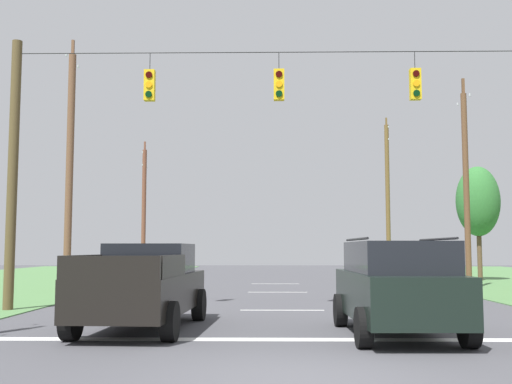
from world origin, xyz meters
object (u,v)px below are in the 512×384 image
object	(u,v)px
overhead_signal_span	(281,160)
utility_pole_mid_right	(466,186)
utility_pole_mid_left	(70,168)
suv_black	(396,285)
tree_roadside_right	(478,202)
utility_pole_far_right	(388,196)
distant_car_crossing_white	(403,270)
pickup_truck	(144,286)
utility_pole_far_left	(144,208)

from	to	relation	value
overhead_signal_span	utility_pole_mid_right	distance (m)	12.73
utility_pole_mid_left	overhead_signal_span	bearing A→B (deg)	-42.99
suv_black	tree_roadside_right	size ratio (longest dim) A/B	0.73
utility_pole_far_right	tree_roadside_right	distance (m)	9.98
suv_black	distant_car_crossing_white	distance (m)	17.61
suv_black	tree_roadside_right	world-z (taller)	tree_roadside_right
utility_pole_mid_right	distant_car_crossing_white	bearing A→B (deg)	132.95
overhead_signal_span	pickup_truck	size ratio (longest dim) A/B	3.01
utility_pole_mid_left	utility_pole_mid_right	bearing A→B (deg)	2.95
utility_pole_far_left	suv_black	bearing A→B (deg)	-69.52
utility_pole_mid_left	utility_pole_far_left	distance (m)	17.16
utility_pole_far_right	utility_pole_mid_left	world-z (taller)	utility_pole_far_right
overhead_signal_span	distant_car_crossing_white	xyz separation A→B (m)	(6.18, 11.97, -3.70)
suv_black	utility_pole_mid_left	distance (m)	18.38
utility_pole_far_right	tree_roadside_right	xyz separation A→B (m)	(3.35, -9.33, -1.16)
suv_black	distant_car_crossing_white	bearing A→B (deg)	77.23
utility_pole_far_right	utility_pole_far_left	world-z (taller)	utility_pole_far_right
overhead_signal_span	utility_pole_mid_left	xyz separation A→B (m)	(-9.14, 8.52, 0.91)
tree_roadside_right	utility_pole_far_right	bearing A→B (deg)	109.77
distant_car_crossing_white	utility_pole_far_left	distance (m)	21.00
overhead_signal_span	suv_black	world-z (taller)	overhead_signal_span
distant_car_crossing_white	tree_roadside_right	size ratio (longest dim) A/B	0.66
overhead_signal_span	utility_pole_far_left	distance (m)	27.28
overhead_signal_span	pickup_truck	bearing A→B (deg)	-128.68
overhead_signal_span	tree_roadside_right	xyz separation A→B (m)	(11.75, 17.38, 0.04)
suv_black	overhead_signal_span	bearing A→B (deg)	113.78
suv_black	utility_pole_mid_left	size ratio (longest dim) A/B	0.43
utility_pole_far_left	pickup_truck	bearing A→B (deg)	-78.67
utility_pole_mid_left	tree_roadside_right	world-z (taller)	utility_pole_mid_left
overhead_signal_span	utility_pole_far_right	world-z (taller)	utility_pole_far_right
utility_pole_mid_right	utility_pole_far_right	size ratio (longest dim) A/B	0.84
suv_black	utility_pole_mid_left	world-z (taller)	utility_pole_mid_left
utility_pole_mid_right	utility_pole_mid_left	world-z (taller)	utility_pole_mid_left
utility_pole_mid_right	utility_pole_far_right	distance (m)	17.30
distant_car_crossing_white	utility_pole_far_left	xyz separation A→B (m)	(-15.42, 13.70, 3.92)
tree_roadside_right	distant_car_crossing_white	bearing A→B (deg)	-135.78
pickup_truck	utility_pole_far_right	world-z (taller)	utility_pole_far_right
utility_pole_far_right	utility_pole_far_left	size ratio (longest dim) A/B	1.20
distant_car_crossing_white	utility_pole_far_right	distance (m)	15.69
utility_pole_mid_right	utility_pole_mid_left	xyz separation A→B (m)	(-17.68, -0.91, 0.74)
overhead_signal_span	utility_pole_mid_left	world-z (taller)	utility_pole_mid_left
suv_black	tree_roadside_right	distance (m)	24.73
pickup_truck	distant_car_crossing_white	size ratio (longest dim) A/B	1.27
overhead_signal_span	utility_pole_far_left	xyz separation A→B (m)	(-9.24, 25.67, 0.22)
distant_car_crossing_white	tree_roadside_right	bearing A→B (deg)	44.22
utility_pole_far_left	tree_roadside_right	world-z (taller)	utility_pole_far_left
utility_pole_mid_right	overhead_signal_span	bearing A→B (deg)	-132.16
pickup_truck	suv_black	distance (m)	5.68
utility_pole_mid_right	utility_pole_far_right	xyz separation A→B (m)	(-0.15, 17.27, 1.03)
overhead_signal_span	distant_car_crossing_white	world-z (taller)	overhead_signal_span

